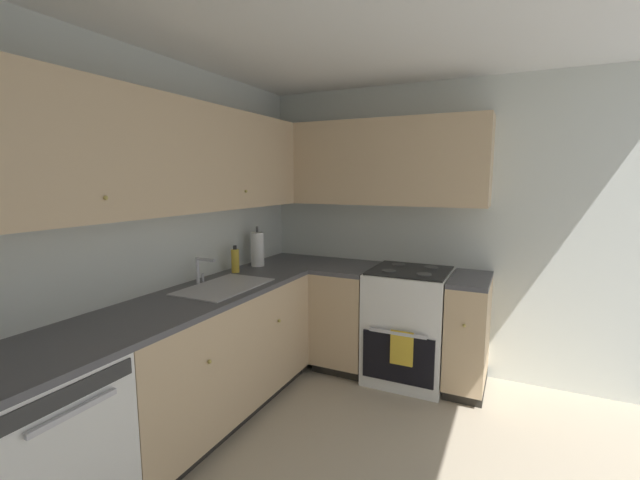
{
  "coord_description": "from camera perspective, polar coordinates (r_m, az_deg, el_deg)",
  "views": [
    {
      "loc": [
        -1.71,
        -0.59,
        1.63
      ],
      "look_at": [
        0.96,
        0.68,
        1.2
      ],
      "focal_mm": 23.61,
      "sensor_mm": 36.0,
      "label": 1
    }
  ],
  "objects": [
    {
      "name": "wall_back",
      "position": [
        2.77,
        -25.69,
        -1.33
      ],
      "size": [
        3.81,
        0.05,
        2.4
      ],
      "primitive_type": "cube",
      "color": "silver",
      "rests_on": "ground_plane"
    },
    {
      "name": "wall_right",
      "position": [
        3.66,
        15.97,
        1.33
      ],
      "size": [
        0.05,
        3.15,
        2.4
      ],
      "primitive_type": "cube",
      "color": "silver",
      "rests_on": "ground_plane"
    },
    {
      "name": "dishwasher",
      "position": [
        2.37,
        -34.45,
        -23.51
      ],
      "size": [
        0.6,
        0.63,
        0.86
      ],
      "color": "white",
      "rests_on": "ground_plane"
    },
    {
      "name": "lower_cabinets_back",
      "position": [
        3.03,
        -14.59,
        -15.15
      ],
      "size": [
        1.71,
        0.62,
        0.86
      ],
      "color": "tan",
      "rests_on": "ground_plane"
    },
    {
      "name": "countertop_back",
      "position": [
        2.88,
        -14.9,
        -7.05
      ],
      "size": [
        2.91,
        0.6,
        0.03
      ],
      "primitive_type": "cube",
      "color": "#4C4C51",
      "rests_on": "lower_cabinets_back"
    },
    {
      "name": "lower_cabinets_right",
      "position": [
        3.59,
        9.57,
        -11.2
      ],
      "size": [
        0.62,
        1.36,
        0.86
      ],
      "color": "tan",
      "rests_on": "ground_plane"
    },
    {
      "name": "countertop_right",
      "position": [
        3.47,
        9.73,
        -4.29
      ],
      "size": [
        0.6,
        1.36,
        0.03
      ],
      "color": "#4C4C51",
      "rests_on": "lower_cabinets_right"
    },
    {
      "name": "oven_range",
      "position": [
        3.57,
        11.93,
        -11.05
      ],
      "size": [
        0.68,
        0.62,
        1.05
      ],
      "color": "white",
      "rests_on": "ground_plane"
    },
    {
      "name": "upper_cabinets_back",
      "position": [
        2.76,
        -20.03,
        10.52
      ],
      "size": [
        2.59,
        0.34,
        0.69
      ],
      "color": "tan"
    },
    {
      "name": "upper_cabinets_right",
      "position": [
        3.6,
        6.7,
        10.33
      ],
      "size": [
        0.32,
        1.91,
        0.69
      ],
      "color": "tan"
    },
    {
      "name": "sink",
      "position": [
        2.97,
        -12.8,
        -6.99
      ],
      "size": [
        0.65,
        0.4,
        0.1
      ],
      "color": "#B7B7BC",
      "rests_on": "countertop_back"
    },
    {
      "name": "faucet",
      "position": [
        3.06,
        -15.86,
        -3.65
      ],
      "size": [
        0.07,
        0.16,
        0.19
      ],
      "color": "silver",
      "rests_on": "countertop_back"
    },
    {
      "name": "soap_bottle",
      "position": [
        3.37,
        -11.42,
        -2.73
      ],
      "size": [
        0.06,
        0.06,
        0.21
      ],
      "color": "gold",
      "rests_on": "countertop_back"
    },
    {
      "name": "paper_towel_roll",
      "position": [
        3.58,
        -8.47,
        -1.23
      ],
      "size": [
        0.11,
        0.11,
        0.35
      ],
      "color": "white",
      "rests_on": "countertop_back"
    }
  ]
}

